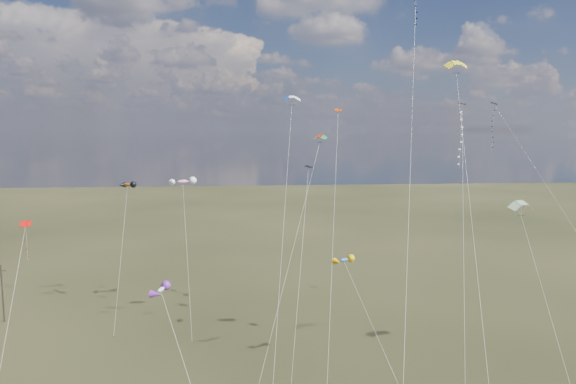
{
  "coord_description": "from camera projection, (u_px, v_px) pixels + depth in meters",
  "views": [
    {
      "loc": [
        -5.39,
        -40.92,
        26.2
      ],
      "look_at": [
        0.0,
        18.0,
        19.0
      ],
      "focal_mm": 32.0,
      "sensor_mm": 36.0,
      "label": 1
    }
  ],
  "objects": [
    {
      "name": "novelty_blue_yellow",
      "position": [
        345.0,
        260.0,
        55.62
      ],
      "size": [
        5.66,
        10.95,
        12.62
      ],
      "color": "blue",
      "rests_on": "ground"
    },
    {
      "name": "diamond_orange_center",
      "position": [
        335.0,
        184.0,
        59.41
      ],
      "size": [
        6.01,
        24.87,
        28.93
      ],
      "color": "#C13500",
      "rests_on": "ground"
    },
    {
      "name": "parafoil_tricolor",
      "position": [
        319.0,
        139.0,
        62.92
      ],
      "size": [
        9.96,
        18.44,
        25.87
      ],
      "color": "yellow",
      "rests_on": "ground"
    },
    {
      "name": "novelty_orange_black",
      "position": [
        127.0,
        185.0,
        73.26
      ],
      "size": [
        2.81,
        11.71,
        18.9
      ],
      "color": "#CE4D09",
      "rests_on": "ground"
    },
    {
      "name": "parafoil_yellow",
      "position": [
        457.0,
        65.0,
        52.55
      ],
      "size": [
        7.46,
        25.79,
        33.65
      ],
      "color": "yellow",
      "rests_on": "ground"
    },
    {
      "name": "diamond_black_mid",
      "position": [
        304.0,
        228.0,
        55.96
      ],
      "size": [
        3.84,
        12.02,
        22.13
      ],
      "color": "black",
      "rests_on": "ground"
    },
    {
      "name": "diamond_navy_right",
      "position": [
        461.0,
        147.0,
        53.08
      ],
      "size": [
        5.75,
        15.87,
        29.06
      ],
      "color": "#151253",
      "rests_on": "ground"
    },
    {
      "name": "diamond_red_low",
      "position": [
        25.0,
        248.0,
        56.1
      ],
      "size": [
        1.61,
        12.94,
        16.2
      ],
      "color": "#C40A06",
      "rests_on": "ground"
    },
    {
      "name": "novelty_redwhite_stripe",
      "position": [
        183.0,
        182.0,
        73.03
      ],
      "size": [
        3.76,
        13.2,
        19.48
      ],
      "color": "red",
      "rests_on": "ground"
    },
    {
      "name": "utility_pole_near",
      "position": [
        3.0,
        293.0,
        69.83
      ],
      "size": [
        1.4,
        0.2,
        8.0
      ],
      "color": "black",
      "rests_on": "ground"
    },
    {
      "name": "parafoil_striped",
      "position": [
        522.0,
        203.0,
        56.17
      ],
      "size": [
        3.45,
        14.7,
        18.98
      ],
      "color": "gold",
      "rests_on": "ground"
    },
    {
      "name": "diamond_navy_tall",
      "position": [
        415.0,
        35.0,
        57.3
      ],
      "size": [
        12.53,
        35.51,
        43.11
      ],
      "color": "#0E1350",
      "rests_on": "ground"
    },
    {
      "name": "diamond_black_high",
      "position": [
        501.0,
        137.0,
        68.73
      ],
      "size": [
        10.63,
        22.16,
        29.93
      ],
      "color": "black",
      "rests_on": "ground"
    },
    {
      "name": "parafoil_blue_white",
      "position": [
        292.0,
        99.0,
        61.48
      ],
      "size": [
        4.74,
        17.99,
        30.62
      ],
      "color": "#1356AA",
      "rests_on": "ground"
    },
    {
      "name": "novelty_white_purple",
      "position": [
        161.0,
        291.0,
        41.33
      ],
      "size": [
        6.65,
        10.52,
        13.83
      ],
      "color": "silver",
      "rests_on": "ground"
    }
  ]
}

